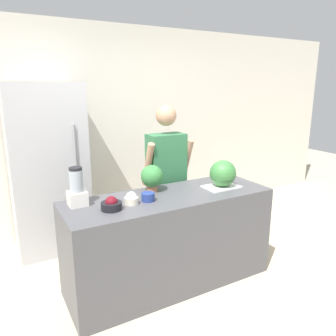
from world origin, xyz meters
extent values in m
plane|color=beige|center=(0.00, 0.00, 0.00)|extent=(14.00, 14.00, 0.00)
cube|color=silver|center=(0.00, 1.99, 1.30)|extent=(8.00, 0.06, 2.60)
cube|color=#4C4C51|center=(0.00, 0.33, 0.44)|extent=(1.93, 0.66, 0.88)
cube|color=#B7B7BC|center=(-0.83, 1.62, 0.94)|extent=(0.79, 0.63, 1.88)
cylinder|color=gray|center=(-0.59, 1.29, 1.13)|extent=(0.02, 0.02, 0.66)
cube|color=#333338|center=(0.25, 0.84, 0.40)|extent=(0.30, 0.18, 0.80)
cube|color=#337247|center=(0.25, 0.84, 1.08)|extent=(0.39, 0.22, 0.56)
sphere|color=tan|center=(0.25, 0.84, 1.55)|extent=(0.22, 0.22, 0.22)
cylinder|color=tan|center=(0.02, 0.80, 1.07)|extent=(0.07, 0.23, 0.47)
cylinder|color=tan|center=(0.48, 0.80, 1.07)|extent=(0.07, 0.23, 0.47)
cube|color=white|center=(0.56, 0.29, 0.89)|extent=(0.34, 0.23, 0.01)
sphere|color=#3D7F3D|center=(0.57, 0.29, 1.02)|extent=(0.26, 0.26, 0.26)
cylinder|color=black|center=(-0.58, 0.26, 0.91)|extent=(0.17, 0.17, 0.06)
sphere|color=maroon|center=(-0.58, 0.26, 0.94)|extent=(0.10, 0.10, 0.10)
cylinder|color=beige|center=(-0.39, 0.29, 0.91)|extent=(0.12, 0.12, 0.06)
sphere|color=white|center=(-0.39, 0.29, 0.94)|extent=(0.10, 0.10, 0.10)
cylinder|color=navy|center=(-0.23, 0.30, 0.92)|extent=(0.12, 0.12, 0.07)
cube|color=silver|center=(-0.79, 0.49, 0.94)|extent=(0.15, 0.15, 0.12)
cylinder|color=#99A3AD|center=(-0.79, 0.49, 1.09)|extent=(0.11, 0.11, 0.18)
cylinder|color=black|center=(-0.79, 0.49, 1.20)|extent=(0.11, 0.11, 0.02)
cylinder|color=#996647|center=(-0.09, 0.51, 0.91)|extent=(0.11, 0.11, 0.06)
sphere|color=#387F3D|center=(-0.09, 0.51, 1.03)|extent=(0.21, 0.21, 0.21)
camera|label=1|loc=(-1.40, -2.12, 1.86)|focal=35.00mm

